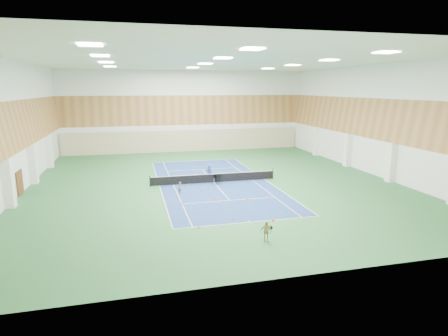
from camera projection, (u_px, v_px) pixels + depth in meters
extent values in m
plane|color=#296032|center=(214.00, 183.00, 38.16)|extent=(40.00, 40.00, 0.00)
cube|color=navy|center=(214.00, 182.00, 38.16)|extent=(10.97, 23.77, 0.01)
cube|color=#C6B793|center=(186.00, 141.00, 56.56)|extent=(35.40, 0.16, 3.20)
cube|color=#593319|center=(20.00, 183.00, 33.71)|extent=(0.08, 1.80, 2.20)
imported|color=navy|center=(209.00, 173.00, 38.82)|extent=(0.67, 0.54, 1.60)
imported|color=#94959C|center=(180.00, 187.00, 34.29)|extent=(0.65, 0.64, 1.06)
imported|color=tan|center=(266.00, 231.00, 23.50)|extent=(0.81, 0.46, 1.31)
cone|color=orange|center=(183.00, 203.00, 31.01)|extent=(0.21, 0.21, 0.23)
cone|color=#FD4B0D|center=(215.00, 199.00, 32.10)|extent=(0.19, 0.19, 0.21)
cone|color=orange|center=(247.00, 199.00, 32.12)|extent=(0.22, 0.22, 0.25)
cone|color=#E8490C|center=(269.00, 196.00, 32.98)|extent=(0.19, 0.19, 0.20)
cone|color=#E0600B|center=(199.00, 227.00, 25.66)|extent=(0.17, 0.17, 0.19)
cone|color=#F3580C|center=(233.00, 220.00, 27.11)|extent=(0.17, 0.17, 0.19)
cone|color=#FF440D|center=(273.00, 220.00, 27.05)|extent=(0.22, 0.22, 0.24)
cone|color=#E2540B|center=(297.00, 215.00, 28.12)|extent=(0.19, 0.19, 0.21)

